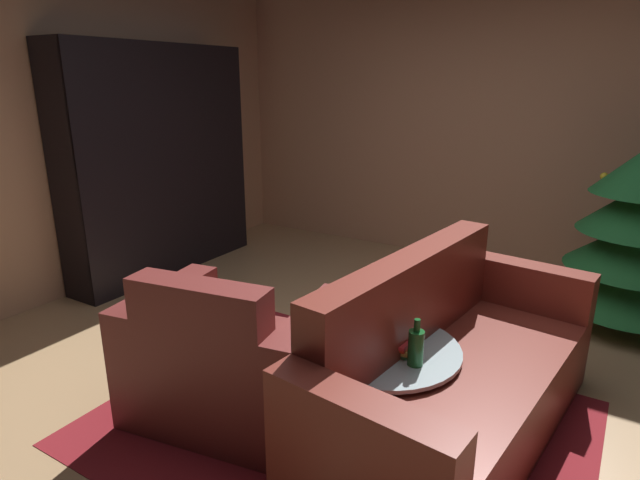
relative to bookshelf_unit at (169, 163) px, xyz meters
The scene contains 11 objects.
ground_plane 2.93m from the bookshelf_unit, 19.98° to the right, with size 6.78×6.78×0.00m, color tan.
wall_back 3.13m from the bookshelf_unit, 33.69° to the left, with size 5.77×0.06×2.72m, color tan.
wall_left 1.04m from the bookshelf_unit, 105.81° to the right, with size 0.06×5.39×2.72m, color tan.
area_rug 3.07m from the bookshelf_unit, 27.46° to the right, with size 2.44×1.91×0.01m, color maroon.
bookshelf_unit is the anchor object (origin of this frame).
armchair_red 2.66m from the bookshelf_unit, 37.19° to the right, with size 1.17×0.94×0.87m.
couch_red 3.36m from the bookshelf_unit, 20.06° to the right, with size 1.01×2.01×0.92m.
coffee_table 3.09m from the bookshelf_unit, 24.13° to the right, with size 0.78×0.78×0.47m.
book_stack_on_table 3.13m from the bookshelf_unit, 24.09° to the right, with size 0.21×0.15×0.08m.
bottle_on_table 3.28m from the bookshelf_unit, 23.94° to the right, with size 0.07×0.07×0.23m.
decorated_tree 3.91m from the bookshelf_unit, 12.11° to the left, with size 1.06×1.06×1.36m.
Camera 1 is at (1.14, -2.49, 1.76)m, focal length 29.51 mm.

